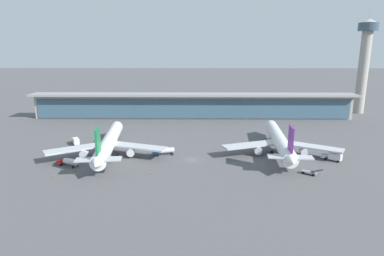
% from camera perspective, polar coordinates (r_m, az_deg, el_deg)
% --- Properties ---
extents(ground_plane, '(1200.00, 1200.00, 0.00)m').
position_cam_1_polar(ground_plane, '(126.40, -0.11, -5.53)').
color(ground_plane, '#515154').
extents(airliner_left_stand, '(46.74, 61.13, 16.28)m').
position_cam_1_polar(airliner_left_stand, '(134.53, -14.26, -2.48)').
color(airliner_left_stand, white).
rests_on(airliner_left_stand, ground).
extents(airliner_centre_stand, '(46.82, 61.15, 16.28)m').
position_cam_1_polar(airliner_centre_stand, '(137.37, 14.98, -2.20)').
color(airliner_centre_stand, white).
rests_on(airliner_centre_stand, ground).
extents(service_truck_near_nose_grey, '(6.29, 5.10, 2.70)m').
position_cam_1_polar(service_truck_near_nose_grey, '(118.69, 19.76, -7.26)').
color(service_truck_near_nose_grey, gray).
rests_on(service_truck_near_nose_grey, ground).
extents(service_truck_under_wing_red, '(8.79, 5.45, 2.95)m').
position_cam_1_polar(service_truck_under_wing_red, '(127.25, -20.64, -5.50)').
color(service_truck_under_wing_red, '#B21E1E').
rests_on(service_truck_under_wing_red, ground).
extents(service_truck_mid_apron_yellow, '(5.70, 7.45, 3.10)m').
position_cam_1_polar(service_truck_mid_apron_yellow, '(154.21, -19.57, -2.13)').
color(service_truck_mid_apron_yellow, yellow).
rests_on(service_truck_mid_apron_yellow, ground).
extents(service_truck_by_tail_white, '(6.94, 6.62, 3.10)m').
position_cam_1_polar(service_truck_by_tail_white, '(135.92, 23.28, -4.55)').
color(service_truck_by_tail_white, silver).
rests_on(service_truck_by_tail_white, ground).
extents(service_truck_on_taxiway_blue, '(8.89, 4.40, 2.95)m').
position_cam_1_polar(service_truck_on_taxiway_blue, '(131.75, -4.82, -3.99)').
color(service_truck_on_taxiway_blue, '#234C9E').
rests_on(service_truck_on_taxiway_blue, ground).
extents(terminal_building, '(194.22, 12.80, 15.20)m').
position_cam_1_polar(terminal_building, '(199.70, 0.19, 3.95)').
color(terminal_building, '#9E998E').
rests_on(terminal_building, ground).
extents(control_tower, '(12.00, 12.00, 64.58)m').
position_cam_1_polar(control_tower, '(240.68, 27.77, 10.64)').
color(control_tower, '#9E998E').
rests_on(control_tower, ground).
extents(safety_cone_alpha, '(0.62, 0.62, 0.70)m').
position_cam_1_polar(safety_cone_alpha, '(121.87, -19.71, -6.96)').
color(safety_cone_alpha, orange).
rests_on(safety_cone_alpha, ground).
extents(safety_cone_bravo, '(0.62, 0.62, 0.70)m').
position_cam_1_polar(safety_cone_bravo, '(119.50, -23.00, -7.67)').
color(safety_cone_bravo, orange).
rests_on(safety_cone_bravo, ground).
extents(safety_cone_charlie, '(0.62, 0.62, 0.70)m').
position_cam_1_polar(safety_cone_charlie, '(113.36, -7.28, -7.79)').
color(safety_cone_charlie, orange).
rests_on(safety_cone_charlie, ground).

